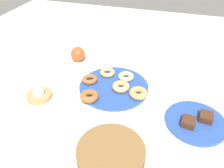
# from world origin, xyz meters

# --- Properties ---
(ground_plane) EXTENTS (2.40, 2.40, 0.00)m
(ground_plane) POSITION_xyz_m (0.00, 0.00, 0.00)
(ground_plane) COLOR white
(donut_plate) EXTENTS (0.33, 0.33, 0.02)m
(donut_plate) POSITION_xyz_m (0.00, 0.00, 0.01)
(donut_plate) COLOR #284C9E
(donut_plate) RESTS_ON ground_plane
(donut_0) EXTENTS (0.11, 0.11, 0.02)m
(donut_0) POSITION_xyz_m (0.06, -0.08, 0.03)
(donut_0) COLOR tan
(donut_0) RESTS_ON donut_plate
(donut_1) EXTENTS (0.11, 0.11, 0.03)m
(donut_1) POSITION_xyz_m (-0.13, 0.04, 0.03)
(donut_1) COLOR tan
(donut_1) RESTS_ON donut_plate
(donut_2) EXTENTS (0.11, 0.11, 0.02)m
(donut_2) POSITION_xyz_m (-0.04, -0.07, 0.03)
(donut_2) COLOR #EABC84
(donut_2) RESTS_ON donut_plate
(donut_3) EXTENTS (0.10, 0.10, 0.02)m
(donut_3) POSITION_xyz_m (0.12, 0.00, 0.03)
(donut_3) COLOR #995B2D
(donut_3) RESTS_ON donut_plate
(donut_4) EXTENTS (0.12, 0.12, 0.03)m
(donut_4) POSITION_xyz_m (0.08, 0.12, 0.03)
(donut_4) COLOR #995B2D
(donut_4) RESTS_ON donut_plate
(donut_5) EXTENTS (0.12, 0.12, 0.03)m
(donut_5) POSITION_xyz_m (-0.04, 0.02, 0.03)
(donut_5) COLOR tan
(donut_5) RESTS_ON donut_plate
(cake_plate) EXTENTS (0.24, 0.24, 0.01)m
(cake_plate) POSITION_xyz_m (-0.38, 0.13, 0.01)
(cake_plate) COLOR #284C9E
(cake_plate) RESTS_ON ground_plane
(brownie_near) EXTENTS (0.06, 0.06, 0.03)m
(brownie_near) POSITION_xyz_m (-0.41, 0.11, 0.03)
(brownie_near) COLOR #472819
(brownie_near) RESTS_ON cake_plate
(brownie_far) EXTENTS (0.06, 0.06, 0.03)m
(brownie_far) POSITION_xyz_m (-0.35, 0.16, 0.03)
(brownie_far) COLOR #472819
(brownie_far) RESTS_ON cake_plate
(candle_holder) EXTENTS (0.11, 0.11, 0.02)m
(candle_holder) POSITION_xyz_m (0.31, 0.17, 0.01)
(candle_holder) COLOR tan
(candle_holder) RESTS_ON ground_plane
(tealight) EXTENTS (0.05, 0.05, 0.01)m
(tealight) POSITION_xyz_m (0.31, 0.17, 0.03)
(tealight) COLOR silver
(tealight) RESTS_ON candle_holder
(basket) EXTENTS (0.31, 0.31, 0.08)m
(basket) POSITION_xyz_m (-0.11, 0.40, 0.04)
(basket) COLOR brown
(basket) RESTS_ON ground_plane
(apple) EXTENTS (0.08, 0.08, 0.08)m
(apple) POSITION_xyz_m (0.27, -0.20, 0.04)
(apple) COLOR #CC4C23
(apple) RESTS_ON ground_plane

